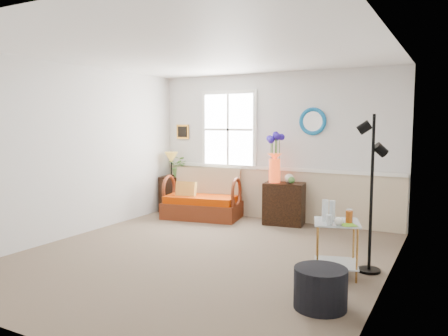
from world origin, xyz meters
The scene contains 19 objects.
floor centered at (0.00, 0.00, 0.00)m, with size 4.50×5.00×0.01m, color #7B6858.
ceiling centered at (0.00, 0.00, 2.60)m, with size 4.50×5.00×0.01m, color white.
walls centered at (0.00, 0.00, 1.30)m, with size 4.51×5.01×2.60m.
wainscot centered at (0.00, 2.48, 0.45)m, with size 4.46×0.02×0.90m, color #C5AF8D.
chair_rail centered at (0.00, 2.47, 0.92)m, with size 4.46×0.04×0.06m, color white.
window centered at (-0.90, 2.47, 1.60)m, with size 1.14×0.06×1.44m, color white, non-canonical shape.
picture centered at (-1.92, 2.48, 1.55)m, with size 0.28×0.03×0.28m, color orange.
mirror centered at (0.70, 2.48, 1.75)m, with size 0.47×0.47×0.07m, color #1E8FC8.
loveseat centered at (-1.18, 1.97, 0.44)m, with size 1.36×0.77×0.89m, color maroon, non-canonical shape.
throw_pillow centered at (-1.42, 1.81, 0.48)m, with size 0.38×0.10×0.38m, color #CA591A, non-canonical shape.
lamp_stand centered at (-2.05, 2.25, 0.34)m, with size 0.38×0.38×0.68m, color black, non-canonical shape.
table_lamp centered at (-2.03, 2.23, 0.92)m, with size 0.26×0.26×0.48m, color gold, non-canonical shape.
potted_plant centered at (-1.91, 2.31, 0.84)m, with size 0.36×0.40×0.31m, color #50863B.
cabinet centered at (0.31, 2.22, 0.36)m, with size 0.66×0.43×0.71m, color black, non-canonical shape.
flower_vase centered at (0.14, 2.19, 1.13)m, with size 0.24×0.24×0.83m, color #F34417, non-canonical shape.
side_table centered at (1.72, 0.12, 0.31)m, with size 0.49×0.49×0.62m, color #A17133, non-canonical shape.
tabletop_items centered at (1.75, 0.08, 0.74)m, with size 0.40×0.40×0.24m, color silver, non-canonical shape.
floor_lamp centered at (2.03, 0.43, 0.91)m, with size 0.26×0.26×1.82m, color black, non-canonical shape.
ottoman centered at (1.82, -0.83, 0.19)m, with size 0.50×0.50×0.38m, color black.
Camera 1 is at (2.89, -4.71, 1.72)m, focal length 35.00 mm.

